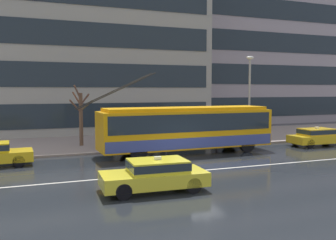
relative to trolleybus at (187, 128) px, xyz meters
The scene contains 13 objects.
ground_plane 4.18m from the trolleybus, 105.85° to the right, with size 160.00×160.00×0.00m, color #22262B.
sidewalk_slab 6.86m from the trolleybus, 99.05° to the left, with size 80.00×10.00×0.14m, color gray.
lane_centre_line 5.27m from the trolleybus, 102.10° to the right, with size 72.00×0.14×0.01m, color silver.
trolleybus is the anchor object (origin of this frame).
taxi_oncoming_near 9.00m from the trolleybus, 121.91° to the right, with size 4.30×2.03×1.39m.
taxi_ahead_of_bus 10.27m from the trolleybus, ahead, with size 4.36×1.86×1.39m.
bus_shelter 4.37m from the trolleybus, 118.89° to the left, with size 3.77×1.71×2.59m.
pedestrian_at_shelter 4.44m from the trolleybus, 103.63° to the left, with size 0.47×0.47×1.72m.
pedestrian_approaching_curb 4.06m from the trolleybus, 33.23° to the left, with size 1.44×1.44×2.00m.
street_lamp 6.83m from the trolleybus, 19.70° to the left, with size 0.60×0.32×6.43m.
street_tree_bare 7.74m from the trolleybus, 141.68° to the left, with size 1.62×2.07×4.28m.
office_tower_corner_left 18.36m from the trolleybus, 100.46° to the left, with size 20.45×11.02×21.11m.
office_tower_corner_right 32.57m from the trolleybus, 46.30° to the left, with size 27.07×13.51×30.71m.
Camera 1 is at (-8.32, -17.59, 4.06)m, focal length 39.04 mm.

